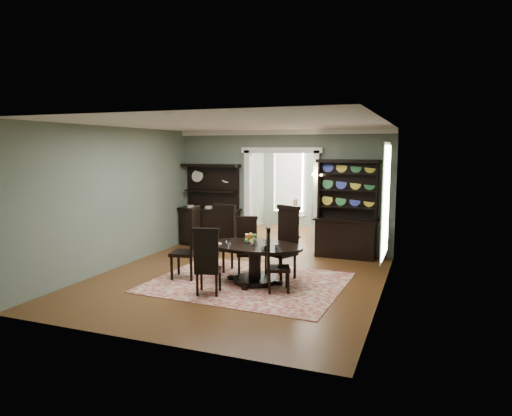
% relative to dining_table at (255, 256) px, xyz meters
% --- Properties ---
extents(room, '(5.51, 6.01, 3.01)m').
position_rel_dining_table_xyz_m(room, '(-0.42, 0.03, 1.06)').
color(room, '#553216').
rests_on(room, ground).
extents(parlor, '(3.51, 3.50, 3.01)m').
position_rel_dining_table_xyz_m(parlor, '(-0.42, 5.52, 1.00)').
color(parlor, '#553216').
rests_on(parlor, ground).
extents(doorway_trim, '(2.08, 0.25, 2.57)m').
position_rel_dining_table_xyz_m(doorway_trim, '(-0.42, 2.99, 1.10)').
color(doorway_trim, white).
rests_on(doorway_trim, floor).
extents(right_window, '(0.15, 1.47, 2.12)m').
position_rel_dining_table_xyz_m(right_window, '(2.27, 0.92, 1.08)').
color(right_window, white).
rests_on(right_window, wall_right).
extents(wall_sconce, '(0.27, 0.21, 0.21)m').
position_rel_dining_table_xyz_m(wall_sconce, '(0.53, 2.83, 1.37)').
color(wall_sconce, gold).
rests_on(wall_sconce, back_wall_right).
extents(rug, '(3.66, 3.02, 0.01)m').
position_rel_dining_table_xyz_m(rug, '(-0.13, -0.04, -0.51)').
color(rug, maroon).
rests_on(rug, floor).
extents(dining_table, '(1.94, 1.84, 0.74)m').
position_rel_dining_table_xyz_m(dining_table, '(0.00, 0.00, 0.00)').
color(dining_table, black).
rests_on(dining_table, rug).
extents(centerpiece, '(1.34, 0.86, 0.22)m').
position_rel_dining_table_xyz_m(centerpiece, '(-0.05, -0.09, 0.29)').
color(centerpiece, silver).
rests_on(centerpiece, dining_table).
extents(chair_far_left, '(0.54, 0.51, 1.37)m').
position_rel_dining_table_xyz_m(chair_far_left, '(-1.01, 0.70, 0.20)').
color(chair_far_left, black).
rests_on(chair_far_left, rug).
extents(chair_far_mid, '(0.55, 0.54, 1.16)m').
position_rel_dining_table_xyz_m(chair_far_mid, '(-0.42, 0.63, 0.09)').
color(chair_far_mid, black).
rests_on(chair_far_mid, rug).
extents(chair_far_right, '(0.69, 0.68, 1.44)m').
position_rel_dining_table_xyz_m(chair_far_right, '(0.42, 0.54, 0.24)').
color(chair_far_right, black).
rests_on(chair_far_right, rug).
extents(chair_end_left, '(0.59, 0.61, 1.42)m').
position_rel_dining_table_xyz_m(chair_end_left, '(-1.29, -0.18, 0.23)').
color(chair_end_left, black).
rests_on(chair_end_left, rug).
extents(chair_end_right, '(0.55, 0.57, 1.20)m').
position_rel_dining_table_xyz_m(chair_end_right, '(0.49, -0.40, 0.11)').
color(chair_end_right, black).
rests_on(chair_end_right, rug).
extents(chair_near, '(0.54, 0.53, 1.21)m').
position_rel_dining_table_xyz_m(chair_near, '(-0.49, -1.01, 0.12)').
color(chair_near, black).
rests_on(chair_near, rug).
extents(sideboard, '(1.67, 0.69, 2.15)m').
position_rel_dining_table_xyz_m(sideboard, '(-2.31, 2.74, 0.23)').
color(sideboard, black).
rests_on(sideboard, floor).
extents(welsh_dresser, '(1.48, 0.57, 2.29)m').
position_rel_dining_table_xyz_m(welsh_dresser, '(1.25, 2.74, 0.31)').
color(welsh_dresser, black).
rests_on(welsh_dresser, floor).
extents(parlor_table, '(0.71, 0.71, 0.65)m').
position_rel_dining_table_xyz_m(parlor_table, '(-0.55, 4.60, -0.09)').
color(parlor_table, brown).
rests_on(parlor_table, parlor_floor).
extents(parlor_chair_left, '(0.45, 0.45, 1.06)m').
position_rel_dining_table_xyz_m(parlor_chair_left, '(-0.75, 4.97, 0.05)').
color(parlor_chair_left, brown).
rests_on(parlor_chair_left, parlor_floor).
extents(parlor_chair_right, '(0.42, 0.41, 0.96)m').
position_rel_dining_table_xyz_m(parlor_chair_right, '(0.09, 4.83, -0.00)').
color(parlor_chair_right, brown).
rests_on(parlor_chair_right, parlor_floor).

